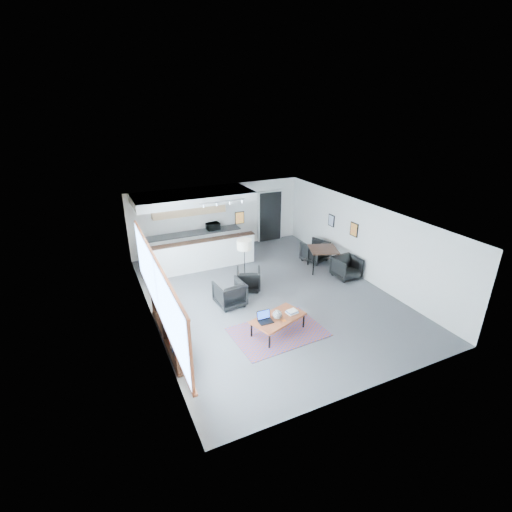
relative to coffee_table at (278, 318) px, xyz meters
name	(u,v)px	position (x,y,z in m)	size (l,w,h in m)	color
room	(269,257)	(0.65, 1.86, 0.88)	(7.02, 9.02, 2.62)	#4D4D4F
window	(157,289)	(-2.82, 0.96, 1.03)	(0.10, 5.95, 1.66)	#8CBFFF
console	(170,330)	(-2.65, 0.81, -0.10)	(0.35, 3.00, 0.80)	black
kitchenette	(194,225)	(-0.55, 5.57, 0.95)	(4.20, 1.96, 2.60)	white
doorway	(270,216)	(2.95, 6.28, 0.65)	(1.10, 0.12, 2.15)	black
track_light	(223,202)	(0.06, 4.06, 2.10)	(1.60, 0.07, 0.15)	silver
wall_art_lower	(354,230)	(4.12, 2.26, 1.13)	(0.03, 0.38, 0.48)	black
wall_art_upper	(331,220)	(4.12, 3.56, 1.08)	(0.03, 0.34, 0.44)	black
kilim_rug	(278,332)	(0.00, 0.00, -0.42)	(2.46, 1.74, 0.01)	#5B3447
coffee_table	(278,318)	(0.00, 0.00, 0.00)	(1.57, 1.16, 0.46)	brown
laptop	(265,318)	(-0.39, 0.01, 0.11)	(0.36, 0.30, 0.26)	black
ceramic_pot	(277,315)	(-0.06, -0.05, 0.16)	(0.24, 0.24, 0.24)	gray
book_stack	(292,312)	(0.42, 0.03, 0.08)	(0.33, 0.28, 0.09)	silver
coaster	(284,321)	(0.05, -0.20, 0.04)	(0.10, 0.10, 0.01)	#E5590C
armchair_left	(230,292)	(-0.63, 1.85, -0.01)	(0.80, 0.75, 0.83)	black
armchair_right	(249,278)	(0.28, 2.54, -0.04)	(0.74, 0.69, 0.76)	black
floor_lamp	(244,246)	(0.23, 2.73, 1.00)	(0.52, 0.52, 1.64)	black
dining_table	(323,251)	(3.27, 2.77, 0.31)	(1.22, 1.22, 0.80)	black
dining_chair_near	(347,268)	(3.65, 1.88, -0.08)	(0.68, 0.63, 0.70)	black
dining_chair_far	(315,252)	(3.45, 3.54, -0.06)	(0.71, 0.67, 0.73)	black
microwave	(213,226)	(0.31, 6.01, 0.67)	(0.50, 0.28, 0.34)	black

